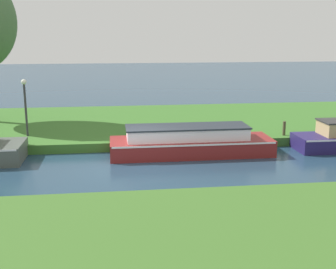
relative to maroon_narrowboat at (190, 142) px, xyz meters
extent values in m
plane|color=#203B4F|center=(-2.34, -1.20, -0.55)|extent=(120.00, 120.00, 0.00)
cube|color=#376B27|center=(-2.34, 5.80, -0.35)|extent=(72.00, 10.00, 0.40)
cube|color=maroon|center=(0.05, 0.00, -0.20)|extent=(6.82, 1.95, 0.69)
cube|color=white|center=(0.05, 0.00, 0.10)|extent=(6.69, 1.98, 0.07)
cube|color=white|center=(-0.13, 0.00, 0.39)|extent=(5.04, 1.48, 0.49)
cube|color=#242A32|center=(-0.13, 0.00, 0.67)|extent=(5.14, 1.56, 0.06)
cylinder|color=#333338|center=(-7.13, 2.70, 1.04)|extent=(0.10, 0.10, 2.37)
sphere|color=white|center=(-7.13, 2.70, 2.35)|extent=(0.24, 0.24, 0.24)
cylinder|color=#45412B|center=(4.66, 1.33, 0.18)|extent=(0.14, 0.14, 0.66)
camera|label=1|loc=(-3.22, -17.84, 4.49)|focal=47.27mm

